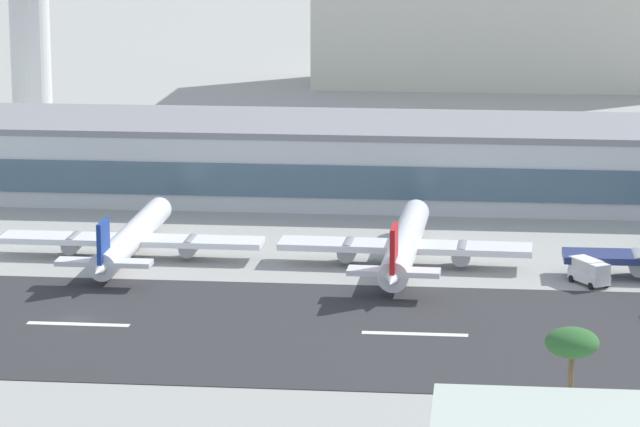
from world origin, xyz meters
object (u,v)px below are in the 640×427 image
object	(u,v)px
terminal_building	(308,158)
airliner_navy_tail_gate_1	(130,239)
distant_hotel_block	(513,13)
control_tower	(29,4)
service_box_truck_1	(589,271)
airliner_red_tail_gate_2	(404,246)
palm_tree_0	(572,345)

from	to	relation	value
terminal_building	airliner_navy_tail_gate_1	world-z (taller)	terminal_building
terminal_building	distant_hotel_block	size ratio (longest dim) A/B	2.24
control_tower	service_box_truck_1	size ratio (longest dim) A/B	6.59
terminal_building	airliner_red_tail_gate_2	world-z (taller)	terminal_building
terminal_building	control_tower	bearing A→B (deg)	145.55
terminal_building	service_box_truck_1	xyz separation A→B (m)	(41.22, -52.01, -4.28)
control_tower	airliner_navy_tail_gate_1	bearing A→B (deg)	-66.31
terminal_building	airliner_navy_tail_gate_1	size ratio (longest dim) A/B	5.13
control_tower	airliner_navy_tail_gate_1	size ratio (longest dim) A/B	1.04
airliner_red_tail_gate_2	control_tower	bearing A→B (deg)	42.91
distant_hotel_block	service_box_truck_1	bearing A→B (deg)	-87.57
control_tower	distant_hotel_block	size ratio (longest dim) A/B	0.45
airliner_navy_tail_gate_1	palm_tree_0	size ratio (longest dim) A/B	3.58
terminal_building	control_tower	xyz separation A→B (m)	(-55.16, 37.84, 20.53)
distant_hotel_block	service_box_truck_1	xyz separation A→B (m)	(7.90, -185.76, -15.32)
terminal_building	airliner_navy_tail_gate_1	bearing A→B (deg)	-113.33
airliner_navy_tail_gate_1	distant_hotel_block	bearing A→B (deg)	-15.98
terminal_building	distant_hotel_block	distance (m)	138.28
terminal_building	control_tower	world-z (taller)	control_tower
control_tower	airliner_red_tail_gate_2	world-z (taller)	control_tower
control_tower	distant_hotel_block	world-z (taller)	control_tower
distant_hotel_block	palm_tree_0	world-z (taller)	distant_hotel_block
control_tower	palm_tree_0	size ratio (longest dim) A/B	3.73
terminal_building	palm_tree_0	size ratio (longest dim) A/B	18.36
service_box_truck_1	terminal_building	bearing A→B (deg)	-173.70
airliner_red_tail_gate_2	distant_hotel_block	bearing A→B (deg)	-3.38
distant_hotel_block	airliner_navy_tail_gate_1	bearing A→B (deg)	-106.41
service_box_truck_1	palm_tree_0	size ratio (longest dim) A/B	0.57
terminal_building	airliner_navy_tail_gate_1	xyz separation A→B (m)	(-19.12, -44.32, -3.39)
service_box_truck_1	palm_tree_0	xyz separation A→B (m)	(-5.10, -59.10, 7.92)
control_tower	palm_tree_0	bearing A→B (deg)	-58.50
control_tower	airliner_red_tail_gate_2	xyz separation A→B (m)	(72.76, -82.93, -23.72)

